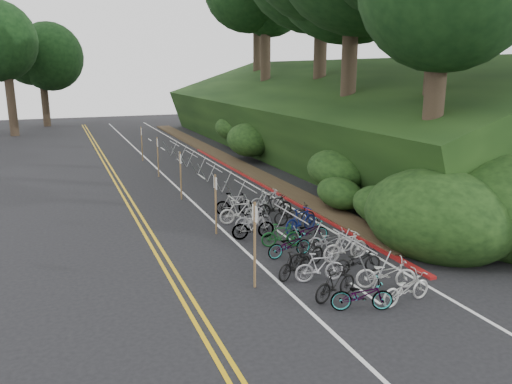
{
  "coord_description": "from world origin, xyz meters",
  "views": [
    {
      "loc": [
        -5.14,
        -13.66,
        6.6
      ],
      "look_at": [
        2.82,
        6.16,
        1.3
      ],
      "focal_mm": 35.0,
      "sensor_mm": 36.0,
      "label": 1
    }
  ],
  "objects": [
    {
      "name": "bike_front",
      "position": [
        1.64,
        -0.16,
        0.48
      ],
      "size": [
        1.07,
        1.65,
        0.97
      ],
      "primitive_type": "imported",
      "rotation": [
        0.0,
        0.0,
        1.99
      ],
      "color": "black",
      "rests_on": "ground"
    },
    {
      "name": "signposts_rest",
      "position": [
        0.6,
        14.0,
        1.43
      ],
      "size": [
        0.08,
        18.4,
        2.5
      ],
      "color": "brown",
      "rests_on": "ground"
    },
    {
      "name": "road_markings",
      "position": [
        0.63,
        10.1,
        0.0
      ],
      "size": [
        7.47,
        80.0,
        0.01
      ],
      "color": "gold",
      "rests_on": "ground"
    },
    {
      "name": "red_curb",
      "position": [
        5.7,
        12.0,
        0.05
      ],
      "size": [
        0.25,
        28.0,
        0.1
      ],
      "primitive_type": "cube",
      "color": "maroon",
      "rests_on": "ground"
    },
    {
      "name": "signpost_near",
      "position": [
        0.17,
        -0.35,
        1.56
      ],
      "size": [
        0.08,
        0.4,
        2.73
      ],
      "color": "brown",
      "rests_on": "ground"
    },
    {
      "name": "bike_racks_rest",
      "position": [
        3.0,
        13.0,
        0.85
      ],
      "size": [
        1.14,
        23.0,
        1.17
      ],
      "color": "#97999D",
      "rests_on": "ground"
    },
    {
      "name": "ground",
      "position": [
        0.0,
        0.0,
        0.0
      ],
      "size": [
        120.0,
        120.0,
        0.0
      ],
      "primitive_type": "plane",
      "color": "black",
      "rests_on": "ground"
    },
    {
      "name": "bike_valet",
      "position": [
        3.09,
        2.13,
        0.49
      ],
      "size": [
        3.17,
        12.16,
        1.09
      ],
      "color": "slate",
      "rests_on": "ground"
    },
    {
      "name": "bike_rack_front",
      "position": [
        3.47,
        -0.72,
        0.86
      ],
      "size": [
        1.17,
        2.55,
        1.22
      ],
      "color": "#97999D",
      "rests_on": "ground"
    },
    {
      "name": "embankment",
      "position": [
        12.96,
        19.04,
        2.57
      ],
      "size": [
        14.3,
        48.14,
        9.11
      ],
      "color": "black",
      "rests_on": "ground"
    }
  ]
}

